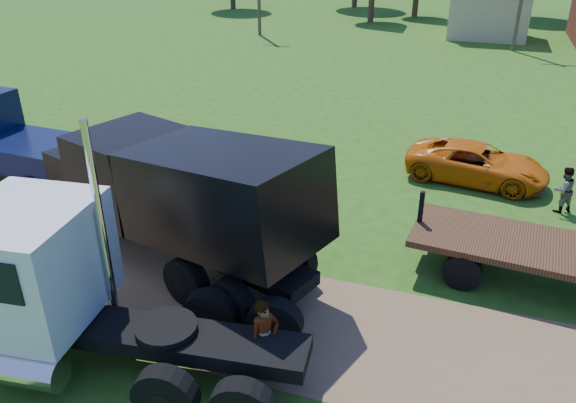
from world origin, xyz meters
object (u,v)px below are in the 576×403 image
(orange_pickup, at_px, (477,163))
(spectator_a, at_px, (265,339))
(white_semi_tractor, at_px, (40,286))
(black_dump_truck, at_px, (178,192))
(flatbed_trailer, at_px, (572,260))

(orange_pickup, distance_m, spectator_a, 12.28)
(orange_pickup, bearing_deg, white_semi_tractor, 154.67)
(black_dump_truck, relative_size, orange_pickup, 1.87)
(white_semi_tractor, distance_m, flatbed_trailer, 12.60)
(white_semi_tractor, relative_size, black_dump_truck, 0.96)
(white_semi_tractor, xyz_separation_m, spectator_a, (4.60, 0.94, -0.89))
(white_semi_tractor, height_order, flatbed_trailer, white_semi_tractor)
(black_dump_truck, xyz_separation_m, flatbed_trailer, (9.96, 2.03, -1.31))
(flatbed_trailer, xyz_separation_m, spectator_a, (-6.29, -5.33, 0.04))
(white_semi_tractor, distance_m, spectator_a, 4.78)
(flatbed_trailer, bearing_deg, white_semi_tractor, -144.75)
(white_semi_tractor, height_order, spectator_a, white_semi_tractor)
(black_dump_truck, bearing_deg, spectator_a, -23.02)
(orange_pickup, bearing_deg, flatbed_trailer, -150.23)
(black_dump_truck, bearing_deg, orange_pickup, 67.19)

